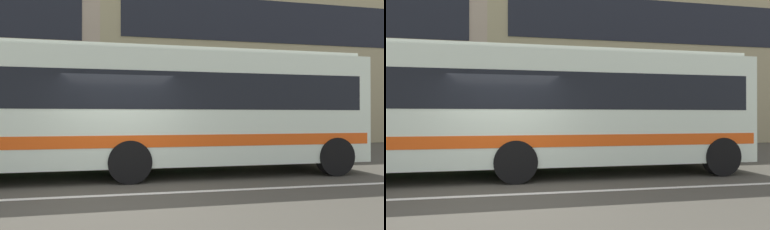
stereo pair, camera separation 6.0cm
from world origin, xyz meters
The scene contains 5 objects.
ground_plane centered at (0.00, 0.00, 0.00)m, with size 160.00×160.00×0.00m, color #47433A.
lane_centre_line centered at (0.00, 0.00, 0.00)m, with size 60.00×0.16×0.01m, color silver.
hedge_row_far centered at (-3.41, 5.79, 0.58)m, with size 14.91×1.10×1.15m, color #216428.
apartment_block_right centered at (11.72, 16.78, 5.91)m, with size 25.59×11.89×11.82m.
transit_bus centered at (0.94, 2.24, 1.80)m, with size 11.24×2.63×3.26m.
Camera 2 is at (0.18, -6.84, 1.54)m, focal length 31.71 mm.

